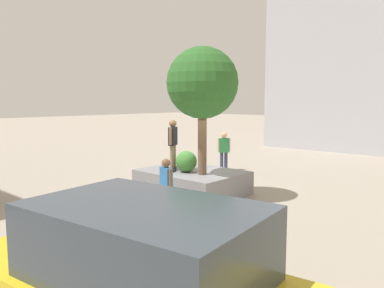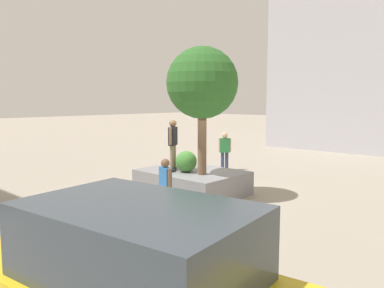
% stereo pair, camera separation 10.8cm
% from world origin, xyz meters
% --- Properties ---
extents(ground_plane, '(120.00, 120.00, 0.00)m').
position_xyz_m(ground_plane, '(0.00, 0.00, 0.00)').
color(ground_plane, '#9E9384').
extents(planter_ledge, '(3.29, 2.46, 0.78)m').
position_xyz_m(planter_ledge, '(0.18, -0.18, 0.39)').
color(planter_ledge, gray).
rests_on(planter_ledge, ground).
extents(plaza_tree, '(2.24, 2.24, 4.00)m').
position_xyz_m(plaza_tree, '(-0.48, 0.07, 3.63)').
color(plaza_tree, brown).
rests_on(plaza_tree, planter_ledge).
extents(boxwood_shrub, '(0.70, 0.70, 0.70)m').
position_xyz_m(boxwood_shrub, '(0.17, 0.12, 1.12)').
color(boxwood_shrub, '#3D7A33').
rests_on(boxwood_shrub, planter_ledge).
extents(skateboard, '(0.65, 0.77, 0.07)m').
position_xyz_m(skateboard, '(0.72, 0.18, 0.83)').
color(skateboard, black).
rests_on(skateboard, planter_ledge).
extents(skateboarder, '(0.36, 0.51, 1.64)m').
position_xyz_m(skateboarder, '(0.72, 0.18, 1.79)').
color(skateboarder, '#847056').
rests_on(skateboarder, skateboard).
extents(bystander_watching, '(0.51, 0.27, 1.55)m').
position_xyz_m(bystander_watching, '(-0.89, 2.06, 0.89)').
color(bystander_watching, '#8C9EB7').
rests_on(bystander_watching, ground).
extents(passerby_with_bag, '(0.45, 0.47, 1.71)m').
position_xyz_m(passerby_with_bag, '(1.98, -4.30, 0.99)').
color(passerby_with_bag, navy).
rests_on(passerby_with_bag, ground).
extents(plaza_lowrise_south, '(7.79, 8.30, 16.65)m').
position_xyz_m(plaza_lowrise_south, '(1.57, -17.53, 8.33)').
color(plaza_lowrise_south, '#B2B2BC').
rests_on(plaza_lowrise_south, ground).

